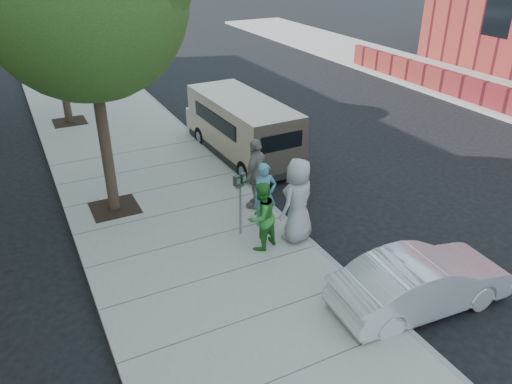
{
  "coord_description": "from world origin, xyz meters",
  "views": [
    {
      "loc": [
        -4.17,
        -9.48,
        6.54
      ],
      "look_at": [
        0.59,
        -0.11,
        1.1
      ],
      "focal_mm": 35.0,
      "sensor_mm": 36.0,
      "label": 1
    }
  ],
  "objects_px": {
    "person_green_shirt": "(261,216)",
    "person_gray_shirt": "(298,200)",
    "sedan": "(421,282)",
    "person_striped_polo": "(256,173)",
    "van": "(241,127)",
    "parking_meter": "(240,192)",
    "person_officer": "(265,195)"
  },
  "relations": [
    {
      "from": "person_officer",
      "to": "person_striped_polo",
      "type": "height_order",
      "value": "person_striped_polo"
    },
    {
      "from": "sedan",
      "to": "person_striped_polo",
      "type": "xyz_separation_m",
      "value": [
        -1.1,
        4.86,
        0.5
      ]
    },
    {
      "from": "sedan",
      "to": "person_gray_shirt",
      "type": "xyz_separation_m",
      "value": [
        -0.97,
        3.02,
        0.56
      ]
    },
    {
      "from": "van",
      "to": "person_officer",
      "type": "distance_m",
      "value": 4.64
    },
    {
      "from": "van",
      "to": "person_striped_polo",
      "type": "relative_size",
      "value": 2.83
    },
    {
      "from": "parking_meter",
      "to": "person_green_shirt",
      "type": "relative_size",
      "value": 0.97
    },
    {
      "from": "van",
      "to": "person_green_shirt",
      "type": "bearing_deg",
      "value": -112.62
    },
    {
      "from": "van",
      "to": "person_gray_shirt",
      "type": "xyz_separation_m",
      "value": [
        -1.1,
        -5.32,
        0.12
      ]
    },
    {
      "from": "sedan",
      "to": "person_striped_polo",
      "type": "height_order",
      "value": "person_striped_polo"
    },
    {
      "from": "person_green_shirt",
      "to": "person_striped_polo",
      "type": "xyz_separation_m",
      "value": [
        0.78,
        1.79,
        0.14
      ]
    },
    {
      "from": "person_green_shirt",
      "to": "person_gray_shirt",
      "type": "bearing_deg",
      "value": 156.22
    },
    {
      "from": "sedan",
      "to": "person_striped_polo",
      "type": "distance_m",
      "value": 5.01
    },
    {
      "from": "person_striped_polo",
      "to": "sedan",
      "type": "bearing_deg",
      "value": 64.6
    },
    {
      "from": "van",
      "to": "person_striped_polo",
      "type": "distance_m",
      "value": 3.69
    },
    {
      "from": "parking_meter",
      "to": "van",
      "type": "bearing_deg",
      "value": 43.25
    },
    {
      "from": "person_green_shirt",
      "to": "person_gray_shirt",
      "type": "relative_size",
      "value": 0.8
    },
    {
      "from": "sedan",
      "to": "person_green_shirt",
      "type": "distance_m",
      "value": 3.62
    },
    {
      "from": "parking_meter",
      "to": "person_striped_polo",
      "type": "bearing_deg",
      "value": 27.01
    },
    {
      "from": "person_officer",
      "to": "person_gray_shirt",
      "type": "distance_m",
      "value": 1.01
    },
    {
      "from": "van",
      "to": "person_gray_shirt",
      "type": "relative_size",
      "value": 2.65
    },
    {
      "from": "parking_meter",
      "to": "person_officer",
      "type": "height_order",
      "value": "person_officer"
    },
    {
      "from": "parking_meter",
      "to": "van",
      "type": "xyz_separation_m",
      "value": [
        2.19,
        4.55,
        -0.25
      ]
    },
    {
      "from": "van",
      "to": "person_striped_polo",
      "type": "xyz_separation_m",
      "value": [
        -1.23,
        -3.48,
        0.06
      ]
    },
    {
      "from": "person_gray_shirt",
      "to": "van",
      "type": "bearing_deg",
      "value": -123.76
    },
    {
      "from": "person_gray_shirt",
      "to": "person_green_shirt",
      "type": "bearing_deg",
      "value": -24.95
    },
    {
      "from": "parking_meter",
      "to": "person_gray_shirt",
      "type": "distance_m",
      "value": 1.34
    },
    {
      "from": "person_officer",
      "to": "person_green_shirt",
      "type": "relative_size",
      "value": 1.0
    },
    {
      "from": "person_officer",
      "to": "person_striped_polo",
      "type": "distance_m",
      "value": 0.96
    },
    {
      "from": "person_green_shirt",
      "to": "person_gray_shirt",
      "type": "height_order",
      "value": "person_gray_shirt"
    },
    {
      "from": "person_striped_polo",
      "to": "parking_meter",
      "type": "bearing_deg",
      "value": 9.91
    },
    {
      "from": "parking_meter",
      "to": "sedan",
      "type": "relative_size",
      "value": 0.43
    },
    {
      "from": "sedan",
      "to": "person_officer",
      "type": "distance_m",
      "value": 4.18
    }
  ]
}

